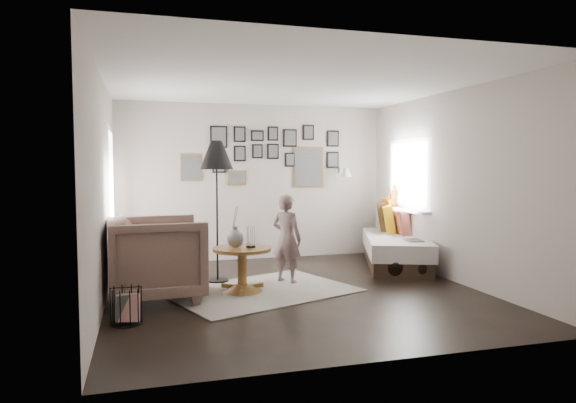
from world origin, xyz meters
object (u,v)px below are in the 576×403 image
object	(u,v)px
vase	(235,235)
armchair	(157,258)
child	(287,239)
daybed	(393,244)
demijohn_small	(421,267)
floor_lamp	(217,160)
pedestal_table	(242,272)
magazine_basket	(126,306)
demijohn_large	(394,266)

from	to	relation	value
vase	armchair	xyz separation A→B (m)	(-0.95, -0.08, -0.23)
armchair	child	world-z (taller)	child
daybed	child	xyz separation A→B (m)	(-1.97, -0.75, 0.27)
vase	armchair	bearing A→B (deg)	-175.24
daybed	demijohn_small	xyz separation A→B (m)	(-0.09, -1.02, -0.17)
floor_lamp	child	bearing A→B (deg)	-18.23
pedestal_table	child	size ratio (longest dim) A/B	0.60
demijohn_small	child	size ratio (longest dim) A/B	0.34
vase	floor_lamp	world-z (taller)	floor_lamp
armchair	magazine_basket	distance (m)	0.99
daybed	demijohn_small	size ratio (longest dim) A/B	5.49
pedestal_table	demijohn_small	world-z (taller)	pedestal_table
floor_lamp	demijohn_small	world-z (taller)	floor_lamp
daybed	floor_lamp	world-z (taller)	floor_lamp
vase	child	world-z (taller)	child
pedestal_table	vase	distance (m)	0.47
daybed	floor_lamp	distance (m)	3.19
vase	armchair	size ratio (longest dim) A/B	0.47
demijohn_small	demijohn_large	bearing A→B (deg)	161.08
daybed	armchair	world-z (taller)	daybed
armchair	floor_lamp	world-z (taller)	floor_lamp
armchair	demijohn_small	distance (m)	3.61
magazine_basket	pedestal_table	bearing A→B (deg)	34.83
pedestal_table	floor_lamp	bearing A→B (deg)	107.62
pedestal_table	vase	bearing A→B (deg)	165.96
daybed	armchair	distance (m)	3.87
vase	pedestal_table	bearing A→B (deg)	-14.04
floor_lamp	demijohn_small	xyz separation A→B (m)	(2.77, -0.56, -1.49)
pedestal_table	daybed	xyz separation A→B (m)	(2.65, 1.12, 0.06)
demijohn_small	vase	bearing A→B (deg)	-178.17
magazine_basket	demijohn_small	bearing A→B (deg)	14.94
vase	demijohn_large	xyz separation A→B (m)	(2.29, 0.20, -0.55)
magazine_basket	child	distance (m)	2.46
vase	floor_lamp	distance (m)	1.14
vase	demijohn_large	distance (m)	2.37
pedestal_table	armchair	distance (m)	1.05
pedestal_table	floor_lamp	xyz separation A→B (m)	(-0.21, 0.67, 1.39)
pedestal_table	demijohn_small	distance (m)	2.57
daybed	child	distance (m)	2.12
vase	floor_lamp	xyz separation A→B (m)	(-0.13, 0.65, 0.93)
pedestal_table	magazine_basket	xyz separation A→B (m)	(-1.35, -0.94, -0.08)
demijohn_large	daybed	bearing A→B (deg)	64.13
pedestal_table	vase	world-z (taller)	vase
armchair	magazine_basket	world-z (taller)	armchair
demijohn_large	vase	bearing A→B (deg)	-174.91
child	floor_lamp	bearing A→B (deg)	30.81
daybed	magazine_basket	world-z (taller)	daybed
floor_lamp	demijohn_large	xyz separation A→B (m)	(2.42, -0.44, -1.47)
vase	child	size ratio (longest dim) A/B	0.43
armchair	child	distance (m)	1.77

